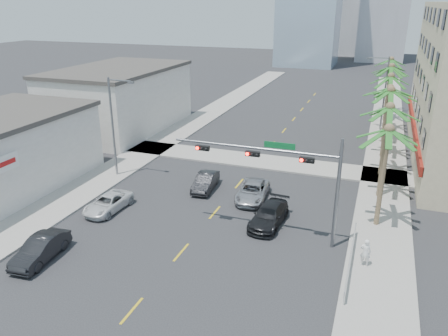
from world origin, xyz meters
name	(u,v)px	position (x,y,z in m)	size (l,w,h in m)	color
ground	(151,288)	(0.00, 0.00, 0.00)	(260.00, 260.00, 0.00)	#262628
sidewalk_right	(384,184)	(12.00, 20.00, 0.07)	(4.00, 120.00, 0.15)	gray
sidewalk_left	(142,154)	(-12.00, 20.00, 0.07)	(4.00, 120.00, 0.15)	gray
sidewalk_cross	(258,161)	(0.00, 22.00, 0.07)	(80.00, 4.00, 0.15)	gray
building_left_far	(120,100)	(-19.50, 28.00, 3.60)	(11.00, 18.00, 7.20)	beige
traffic_signal_mast	(287,169)	(5.78, 7.95, 5.06)	(11.12, 0.54, 7.20)	slate
palm_tree_0	(389,130)	(11.60, 12.00, 7.08)	(4.80, 4.80, 7.80)	brown
palm_tree_1	(390,108)	(11.60, 17.20, 7.43)	(4.80, 4.80, 8.16)	brown
palm_tree_2	(391,91)	(11.60, 22.40, 7.78)	(4.80, 4.80, 8.52)	brown
palm_tree_3	(390,89)	(11.60, 27.60, 7.08)	(4.80, 4.80, 7.80)	brown
palm_tree_4	(391,77)	(11.60, 32.80, 7.43)	(4.80, 4.80, 8.16)	brown
palm_tree_5	(392,67)	(11.60, 38.00, 7.78)	(4.80, 4.80, 8.52)	brown
palm_tree_6	(391,67)	(11.60, 43.20, 7.08)	(4.80, 4.80, 7.80)	brown
palm_tree_7	(392,60)	(11.60, 48.40, 7.43)	(4.80, 4.80, 8.16)	brown
streetlight_left	(114,122)	(-11.00, 14.00, 5.06)	(2.55, 0.25, 9.00)	slate
streetlight_right	(383,90)	(11.00, 38.00, 5.06)	(2.55, 0.25, 9.00)	slate
guardrail	(351,257)	(10.30, 6.00, 0.67)	(0.08, 8.08, 1.00)	silver
car_parked_mid	(41,249)	(-7.80, 0.31, 0.73)	(1.54, 4.41, 1.45)	black
car_parked_far	(108,203)	(-7.80, 7.56, 0.62)	(2.06, 4.46, 1.24)	silver
car_lane_left	(205,182)	(-2.34, 13.87, 0.69)	(1.46, 4.19, 1.38)	black
car_lane_center	(253,191)	(2.00, 13.33, 0.68)	(2.27, 4.92, 1.37)	#B6B6BB
car_lane_right	(269,215)	(4.32, 9.59, 0.71)	(1.98, 4.86, 1.41)	black
pedestrian	(366,252)	(11.10, 6.29, 1.02)	(0.64, 0.42, 1.74)	white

